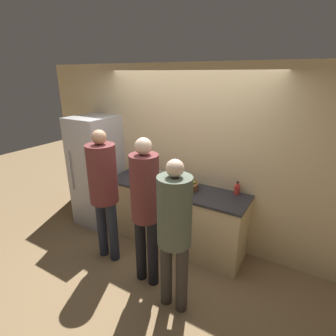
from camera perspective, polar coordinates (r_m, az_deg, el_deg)
name	(u,v)px	position (r m, az deg, el deg)	size (l,w,h in m)	color
ground_plane	(163,255)	(3.97, -1.10, -18.39)	(14.00, 14.00, 0.00)	#8C704C
wall_back	(186,157)	(3.87, 3.93, 2.45)	(5.20, 0.06, 2.60)	#D6BC8C
counter	(175,215)	(3.96, 1.60, -10.27)	(2.08, 0.64, 0.94)	beige
refrigerator	(97,171)	(4.54, -15.11, -0.69)	(0.64, 0.73, 1.83)	#B7B7BC
person_left	(103,185)	(3.48, -13.88, -3.58)	(0.37, 0.37, 1.83)	#232838
person_center	(145,203)	(2.99, -4.99, -7.64)	(0.32, 0.32, 1.84)	black
person_right	(174,226)	(2.67, 1.39, -12.43)	(0.35, 0.35, 1.73)	#38332D
fruit_bowl	(188,186)	(3.65, 4.41, -3.95)	(0.28, 0.28, 0.13)	brown
utensil_crock	(158,174)	(4.04, -2.16, -1.22)	(0.11, 0.11, 0.30)	#ADA393
bottle_green	(175,180)	(3.81, 1.47, -2.62)	(0.06, 0.06, 0.15)	#236033
bottle_red	(237,189)	(3.61, 14.80, -4.48)	(0.07, 0.07, 0.18)	red
cup_blue	(132,171)	(4.25, -7.93, -0.57)	(0.09, 0.09, 0.09)	#335184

